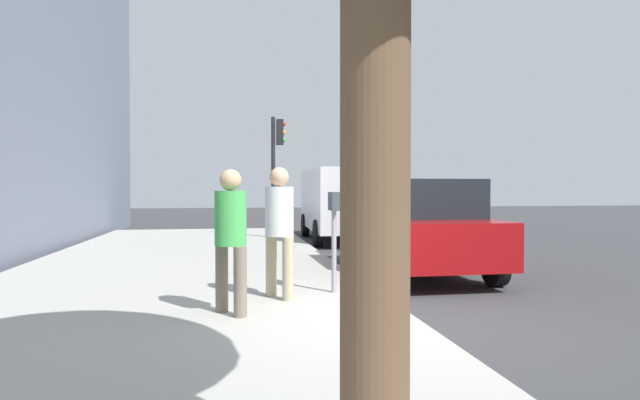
# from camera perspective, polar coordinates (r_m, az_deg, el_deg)

# --- Properties ---
(ground_plane) EXTENTS (80.00, 80.00, 0.00)m
(ground_plane) POSITION_cam_1_polar(r_m,az_deg,el_deg) (6.47, 9.76, -13.19)
(ground_plane) COLOR #38383A
(ground_plane) RESTS_ON ground
(sidewalk_slab) EXTENTS (28.00, 6.00, 0.15)m
(sidewalk_slab) POSITION_cam_1_polar(r_m,az_deg,el_deg) (6.17, -18.34, -13.22)
(sidewalk_slab) COLOR #A8A59E
(sidewalk_slab) RESTS_ON ground_plane
(parking_meter) EXTENTS (0.36, 0.12, 1.41)m
(parking_meter) POSITION_cam_1_polar(r_m,az_deg,el_deg) (7.54, 1.50, -2.14)
(parking_meter) COLOR gray
(parking_meter) RESTS_ON sidewalk_slab
(pedestrian_at_meter) EXTENTS (0.48, 0.38, 1.74)m
(pedestrian_at_meter) POSITION_cam_1_polar(r_m,az_deg,el_deg) (7.16, -4.33, -2.27)
(pedestrian_at_meter) COLOR tan
(pedestrian_at_meter) RESTS_ON sidewalk_slab
(pedestrian_bystander) EXTENTS (0.45, 0.37, 1.68)m
(pedestrian_bystander) POSITION_cam_1_polar(r_m,az_deg,el_deg) (6.31, -9.44, -3.16)
(pedestrian_bystander) COLOR #726656
(pedestrian_bystander) RESTS_ON sidewalk_slab
(parked_sedan_near) EXTENTS (4.42, 2.01, 1.77)m
(parked_sedan_near) POSITION_cam_1_polar(r_m,az_deg,el_deg) (10.20, 10.08, -2.81)
(parked_sedan_near) COLOR maroon
(parked_sedan_near) RESTS_ON ground_plane
(parked_van_far) EXTENTS (5.27, 2.28, 2.18)m
(parked_van_far) POSITION_cam_1_polar(r_m,az_deg,el_deg) (16.56, 2.30, -0.01)
(parked_van_far) COLOR silver
(parked_van_far) RESTS_ON ground_plane
(traffic_signal) EXTENTS (0.24, 0.44, 3.60)m
(traffic_signal) POSITION_cam_1_polar(r_m,az_deg,el_deg) (16.20, -4.62, 4.63)
(traffic_signal) COLOR black
(traffic_signal) RESTS_ON sidewalk_slab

